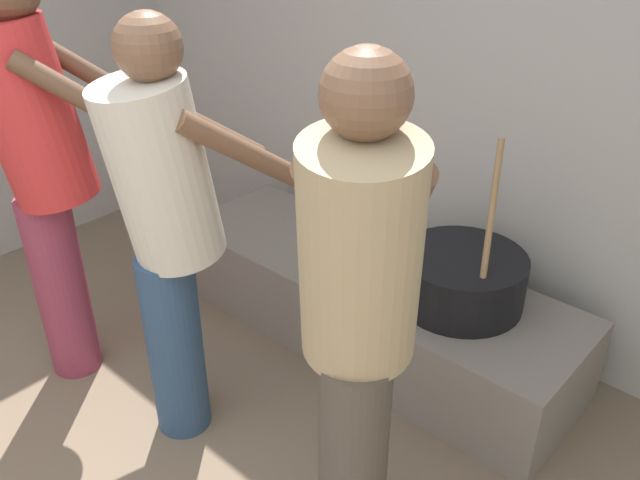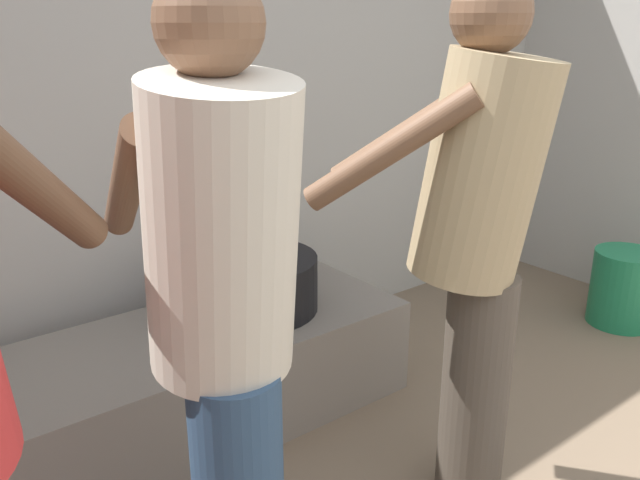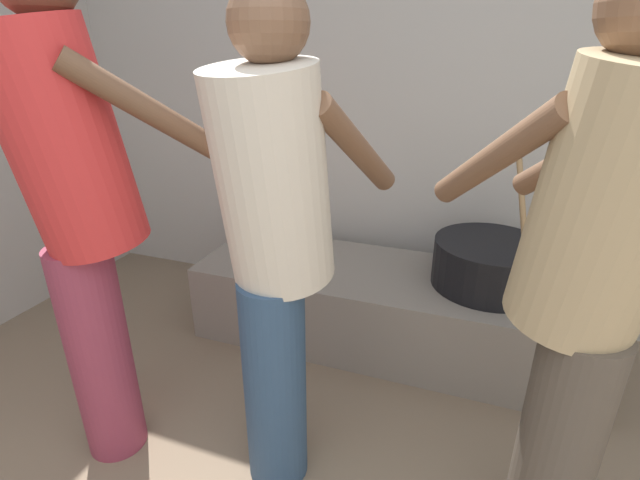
{
  "view_description": "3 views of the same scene",
  "coord_description": "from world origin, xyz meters",
  "px_view_note": "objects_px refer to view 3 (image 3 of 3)",
  "views": [
    {
      "loc": [
        1.14,
        0.2,
        1.84
      ],
      "look_at": [
        0.07,
        1.4,
        0.94
      ],
      "focal_mm": 36.65,
      "sensor_mm": 36.0,
      "label": 1
    },
    {
      "loc": [
        -1.07,
        0.2,
        1.42
      ],
      "look_at": [
        -0.21,
        1.3,
        0.95
      ],
      "focal_mm": 36.4,
      "sensor_mm": 36.0,
      "label": 2
    },
    {
      "loc": [
        0.05,
        0.17,
        1.36
      ],
      "look_at": [
        -0.35,
        1.29,
        0.86
      ],
      "focal_mm": 25.85,
      "sensor_mm": 36.0,
      "label": 3
    }
  ],
  "objects_px": {
    "cooking_pot_main": "(490,264)",
    "cook_in_tan_shirt": "(590,276)",
    "cook_in_red_shirt": "(78,199)",
    "cook_in_cream_shirt": "(276,237)"
  },
  "relations": [
    {
      "from": "cook_in_cream_shirt",
      "to": "cook_in_tan_shirt",
      "type": "bearing_deg",
      "value": 0.22
    },
    {
      "from": "cook_in_red_shirt",
      "to": "cook_in_tan_shirt",
      "type": "bearing_deg",
      "value": 4.43
    },
    {
      "from": "cooking_pot_main",
      "to": "cook_in_cream_shirt",
      "type": "distance_m",
      "value": 1.14
    },
    {
      "from": "cooking_pot_main",
      "to": "cook_in_red_shirt",
      "type": "xyz_separation_m",
      "value": [
        -1.21,
        -0.98,
        0.46
      ]
    },
    {
      "from": "cook_in_tan_shirt",
      "to": "cook_in_red_shirt",
      "type": "xyz_separation_m",
      "value": [
        -1.39,
        -0.11,
        0.07
      ]
    },
    {
      "from": "cook_in_cream_shirt",
      "to": "cook_in_red_shirt",
      "type": "xyz_separation_m",
      "value": [
        -0.6,
        -0.1,
        0.08
      ]
    },
    {
      "from": "cooking_pot_main",
      "to": "cook_in_red_shirt",
      "type": "distance_m",
      "value": 1.62
    },
    {
      "from": "cooking_pot_main",
      "to": "cook_in_tan_shirt",
      "type": "relative_size",
      "value": 0.43
    },
    {
      "from": "cooking_pot_main",
      "to": "cook_in_red_shirt",
      "type": "height_order",
      "value": "cook_in_red_shirt"
    },
    {
      "from": "cook_in_tan_shirt",
      "to": "cook_in_cream_shirt",
      "type": "bearing_deg",
      "value": -179.78
    }
  ]
}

